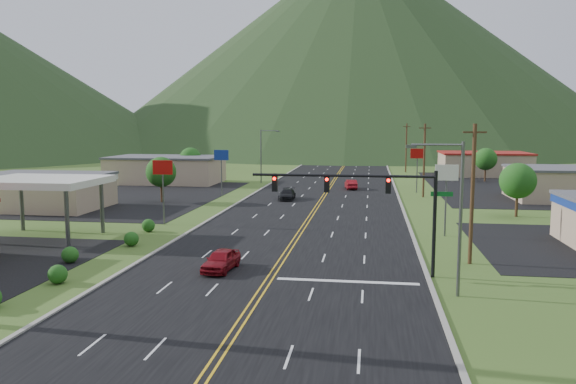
# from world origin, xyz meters

# --- Properties ---
(ground) EXTENTS (500.00, 500.00, 0.00)m
(ground) POSITION_xyz_m (0.00, 0.00, 0.00)
(ground) COLOR #334C1B
(ground) RESTS_ON ground
(road) EXTENTS (20.00, 460.00, 0.04)m
(road) POSITION_xyz_m (0.00, 0.00, 0.00)
(road) COLOR black
(road) RESTS_ON ground
(curb_west) EXTENTS (0.30, 460.00, 0.14)m
(curb_west) POSITION_xyz_m (-10.15, 0.00, 0.00)
(curb_west) COLOR gray
(curb_west) RESTS_ON ground
(curb_east) EXTENTS (0.30, 460.00, 0.14)m
(curb_east) POSITION_xyz_m (10.15, 0.00, 0.00)
(curb_east) COLOR gray
(curb_east) RESTS_ON ground
(traffic_signal) EXTENTS (13.10, 0.43, 7.00)m
(traffic_signal) POSITION_xyz_m (6.48, 14.00, 5.33)
(traffic_signal) COLOR black
(traffic_signal) RESTS_ON ground
(streetlight_east) EXTENTS (3.28, 0.25, 9.00)m
(streetlight_east) POSITION_xyz_m (11.18, 10.00, 5.18)
(streetlight_east) COLOR #59595E
(streetlight_east) RESTS_ON ground
(streetlight_west) EXTENTS (3.28, 0.25, 9.00)m
(streetlight_west) POSITION_xyz_m (-11.68, 70.00, 5.18)
(streetlight_west) COLOR #59595E
(streetlight_west) RESTS_ON ground
(gas_canopy) EXTENTS (10.00, 8.00, 5.30)m
(gas_canopy) POSITION_xyz_m (-22.00, 22.00, 4.87)
(gas_canopy) COLOR white
(gas_canopy) RESTS_ON ground
(building_west_mid) EXTENTS (14.40, 10.40, 4.10)m
(building_west_mid) POSITION_xyz_m (-32.00, 38.00, 2.27)
(building_west_mid) COLOR tan
(building_west_mid) RESTS_ON ground
(building_west_far) EXTENTS (18.40, 11.40, 4.50)m
(building_west_far) POSITION_xyz_m (-28.00, 68.00, 2.26)
(building_west_far) COLOR tan
(building_west_far) RESTS_ON ground
(building_east_mid) EXTENTS (14.40, 11.40, 4.30)m
(building_east_mid) POSITION_xyz_m (32.00, 55.00, 2.16)
(building_east_mid) COLOR tan
(building_east_mid) RESTS_ON ground
(building_east_far) EXTENTS (16.40, 12.40, 4.50)m
(building_east_far) POSITION_xyz_m (28.00, 90.00, 2.26)
(building_east_far) COLOR tan
(building_east_far) RESTS_ON ground
(pole_sign_west_a) EXTENTS (2.00, 0.18, 6.40)m
(pole_sign_west_a) POSITION_xyz_m (-14.00, 30.00, 5.05)
(pole_sign_west_a) COLOR #59595E
(pole_sign_west_a) RESTS_ON ground
(pole_sign_west_b) EXTENTS (2.00, 0.18, 6.40)m
(pole_sign_west_b) POSITION_xyz_m (-14.00, 52.00, 5.05)
(pole_sign_west_b) COLOR #59595E
(pole_sign_west_b) RESTS_ON ground
(pole_sign_east_a) EXTENTS (2.00, 0.18, 6.40)m
(pole_sign_east_a) POSITION_xyz_m (13.00, 28.00, 5.05)
(pole_sign_east_a) COLOR #59595E
(pole_sign_east_a) RESTS_ON ground
(pole_sign_east_b) EXTENTS (2.00, 0.18, 6.40)m
(pole_sign_east_b) POSITION_xyz_m (13.00, 60.00, 5.05)
(pole_sign_east_b) COLOR #59595E
(pole_sign_east_b) RESTS_ON ground
(tree_west_a) EXTENTS (3.84, 3.84, 5.82)m
(tree_west_a) POSITION_xyz_m (-20.00, 45.00, 3.89)
(tree_west_a) COLOR #382314
(tree_west_a) RESTS_ON ground
(tree_west_b) EXTENTS (3.84, 3.84, 5.82)m
(tree_west_b) POSITION_xyz_m (-25.00, 72.00, 3.89)
(tree_west_b) COLOR #382314
(tree_west_b) RESTS_ON ground
(tree_east_a) EXTENTS (3.84, 3.84, 5.82)m
(tree_east_a) POSITION_xyz_m (22.00, 40.00, 3.89)
(tree_east_a) COLOR #382314
(tree_east_a) RESTS_ON ground
(tree_east_b) EXTENTS (3.84, 3.84, 5.82)m
(tree_east_b) POSITION_xyz_m (26.00, 78.00, 3.89)
(tree_east_b) COLOR #382314
(tree_east_b) RESTS_ON ground
(utility_pole_a) EXTENTS (1.60, 0.28, 10.00)m
(utility_pole_a) POSITION_xyz_m (13.50, 18.00, 5.13)
(utility_pole_a) COLOR #382314
(utility_pole_a) RESTS_ON ground
(utility_pole_b) EXTENTS (1.60, 0.28, 10.00)m
(utility_pole_b) POSITION_xyz_m (13.50, 55.00, 5.13)
(utility_pole_b) COLOR #382314
(utility_pole_b) RESTS_ON ground
(utility_pole_c) EXTENTS (1.60, 0.28, 10.00)m
(utility_pole_c) POSITION_xyz_m (13.50, 95.00, 5.13)
(utility_pole_c) COLOR #382314
(utility_pole_c) RESTS_ON ground
(utility_pole_d) EXTENTS (1.60, 0.28, 10.00)m
(utility_pole_d) POSITION_xyz_m (13.50, 135.00, 5.13)
(utility_pole_d) COLOR #382314
(utility_pole_d) RESTS_ON ground
(mountain_n) EXTENTS (220.00, 220.00, 85.00)m
(mountain_n) POSITION_xyz_m (0.00, 220.00, 42.50)
(mountain_n) COLOR #1E3016
(mountain_n) RESTS_ON ground
(car_red_near) EXTENTS (2.12, 4.38, 1.44)m
(car_red_near) POSITION_xyz_m (-3.64, 13.48, 0.72)
(car_red_near) COLOR maroon
(car_red_near) RESTS_ON ground
(car_dark_mid) EXTENTS (2.04, 4.78, 1.37)m
(car_dark_mid) POSITION_xyz_m (-4.50, 49.67, 0.69)
(car_dark_mid) COLOR black
(car_dark_mid) RESTS_ON ground
(car_red_far) EXTENTS (2.16, 4.55, 1.44)m
(car_red_far) POSITION_xyz_m (3.41, 62.92, 0.72)
(car_red_far) COLOR maroon
(car_red_far) RESTS_ON ground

